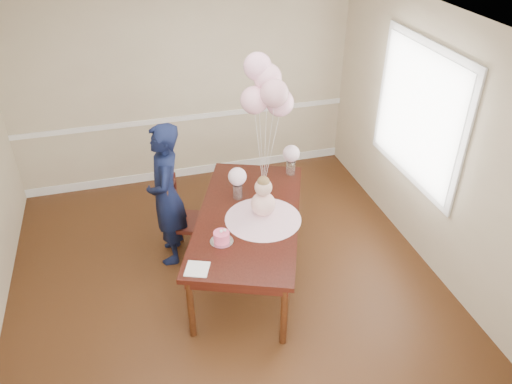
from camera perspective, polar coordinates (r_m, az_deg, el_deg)
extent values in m
cube|color=#351C0D|center=(5.37, -3.00, -11.35)|extent=(4.50, 5.00, 0.00)
cube|color=white|center=(3.98, -4.16, 17.65)|extent=(4.50, 5.00, 0.02)
cube|color=#BEAC8B|center=(6.75, -8.25, 11.89)|extent=(4.50, 0.02, 2.70)
cube|color=#BEAC8B|center=(5.38, 20.63, 4.32)|extent=(0.02, 5.00, 2.70)
cube|color=white|center=(6.91, -7.94, 8.38)|extent=(4.50, 0.02, 0.07)
cube|color=white|center=(7.30, -7.44, 2.39)|extent=(4.50, 0.02, 0.12)
cube|color=silver|center=(5.65, 18.10, 8.47)|extent=(0.02, 1.66, 1.56)
cube|color=silver|center=(5.64, 17.94, 8.46)|extent=(0.01, 1.50, 1.40)
cube|color=black|center=(5.13, -0.85, -2.87)|extent=(1.70, 2.28, 0.05)
cube|color=black|center=(5.18, -0.84, -3.55)|extent=(1.57, 2.14, 0.10)
cylinder|color=black|center=(4.75, -7.46, -12.95)|extent=(0.09, 0.09, 0.72)
cylinder|color=black|center=(4.65, 3.22, -13.83)|extent=(0.09, 0.09, 0.72)
cylinder|color=black|center=(6.17, -3.77, -0.39)|extent=(0.09, 0.09, 0.72)
cylinder|color=black|center=(6.10, 4.22, -0.86)|extent=(0.09, 0.09, 0.72)
cone|color=#EAACC0|center=(5.03, 0.81, -2.61)|extent=(1.01, 1.01, 0.10)
sphere|color=#FFA1C1|center=(4.96, 0.83, -1.36)|extent=(0.25, 0.25, 0.25)
sphere|color=#D3A791|center=(4.85, 0.84, 0.54)|extent=(0.17, 0.17, 0.17)
sphere|color=brown|center=(4.82, 0.85, 1.15)|extent=(0.12, 0.12, 0.12)
cylinder|color=#BBBBC0|center=(4.78, -3.94, -5.65)|extent=(0.29, 0.29, 0.01)
cylinder|color=#FF507D|center=(4.74, -3.97, -5.13)|extent=(0.20, 0.20, 0.10)
sphere|color=white|center=(4.70, -4.00, -4.49)|extent=(0.03, 0.03, 0.03)
sphere|color=white|center=(4.71, -3.59, -4.36)|extent=(0.03, 0.03, 0.03)
cylinder|color=silver|center=(5.34, -2.11, 0.09)|extent=(0.13, 0.13, 0.16)
sphere|color=#F7CFDD|center=(5.24, -2.15, 1.78)|extent=(0.19, 0.19, 0.19)
cylinder|color=white|center=(5.78, 3.98, 2.81)|extent=(0.13, 0.13, 0.16)
sphere|color=silver|center=(5.69, 4.05, 4.41)|extent=(0.19, 0.19, 0.19)
cube|color=white|center=(4.50, -6.74, -8.73)|extent=(0.27, 0.27, 0.01)
cylinder|color=silver|center=(5.57, 0.87, 0.75)|extent=(0.05, 0.05, 0.02)
sphere|color=#FFB4C7|center=(5.11, -0.20, 10.46)|extent=(0.29, 0.29, 0.29)
sphere|color=#D899A5|center=(5.00, 2.11, 11.21)|extent=(0.29, 0.29, 0.29)
sphere|color=#FAB1C7|center=(5.11, 1.32, 12.95)|extent=(0.29, 0.29, 0.29)
sphere|color=#FFB4D2|center=(5.11, 0.18, 14.15)|extent=(0.29, 0.29, 0.29)
sphere|color=#FFB4CE|center=(5.18, 2.76, 10.16)|extent=(0.29, 0.29, 0.29)
cylinder|color=white|center=(5.35, 0.36, 4.67)|extent=(0.09, 0.04, 0.85)
cylinder|color=silver|center=(5.30, 1.44, 4.97)|extent=(0.08, 0.09, 0.95)
cylinder|color=white|center=(5.34, 1.07, 5.86)|extent=(0.06, 0.08, 1.06)
cylinder|color=white|center=(5.33, 0.54, 6.42)|extent=(0.04, 0.13, 1.16)
cylinder|color=white|center=(5.39, 1.76, 4.57)|extent=(0.16, 0.02, 0.79)
cube|color=#3B1410|center=(5.64, -7.43, -3.44)|extent=(0.53, 0.53, 0.05)
cylinder|color=#3B2210|center=(5.68, -9.27, -6.13)|extent=(0.05, 0.05, 0.40)
cylinder|color=#361C0E|center=(5.62, -5.90, -6.36)|extent=(0.05, 0.05, 0.40)
cylinder|color=#3E1B10|center=(5.94, -8.56, -4.09)|extent=(0.05, 0.05, 0.40)
cylinder|color=#381E0F|center=(5.88, -5.35, -4.28)|extent=(0.05, 0.05, 0.40)
cylinder|color=#39200F|center=(5.39, -9.92, -2.06)|extent=(0.05, 0.05, 0.52)
cylinder|color=black|center=(5.66, -9.15, -0.11)|extent=(0.05, 0.05, 0.52)
cube|color=black|center=(5.59, -9.42, -2.01)|extent=(0.16, 0.36, 0.05)
cube|color=#3C2210|center=(5.51, -9.56, -0.74)|extent=(0.16, 0.36, 0.05)
cube|color=#3A180F|center=(5.42, -9.71, 0.58)|extent=(0.16, 0.36, 0.05)
imported|color=black|center=(5.40, -10.21, -0.37)|extent=(0.47, 0.64, 1.64)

